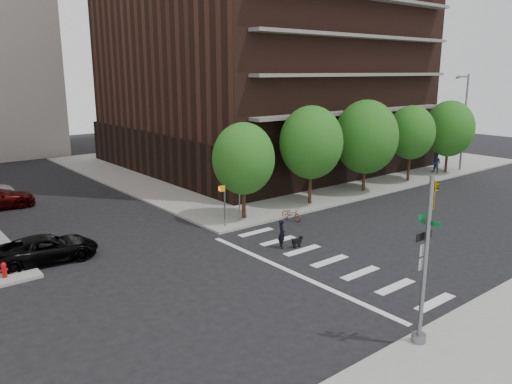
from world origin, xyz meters
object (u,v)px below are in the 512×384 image
Objects in this scene: dog_walker at (282,234)px; pedestrian_far at (436,163)px; traffic_signal at (424,274)px; scooter at (292,214)px; fire_hydrant at (4,269)px; parked_car_black at (47,249)px.

pedestrian_far reaches higher than dog_walker.
traffic_signal is 3.71× the size of scooter.
pedestrian_far is (37.50, 1.14, 0.52)m from fire_hydrant.
scooter is 0.88× the size of pedestrian_far.
dog_walker is (-3.95, -3.46, 0.38)m from scooter.
pedestrian_far is at bearing 0.79° from scooter.
traffic_signal is 8.20× the size of fire_hydrant.
dog_walker is at bearing 74.65° from traffic_signal.
dog_walker is at bearing -20.21° from fire_hydrant.
traffic_signal is 18.42m from fire_hydrant.
dog_walker is (12.92, -4.76, 0.25)m from fire_hydrant.
traffic_signal reaches higher than scooter.
parked_car_black reaches higher than fire_hydrant.
traffic_signal is 15.74m from scooter.
traffic_signal is 32.05m from pedestrian_far.
dog_walker is (10.62, -5.96, 0.12)m from parked_car_black.
parked_car_black is (2.30, 1.20, 0.13)m from fire_hydrant.
parked_car_black reaches higher than scooter.
pedestrian_far is (27.47, 16.43, -1.63)m from traffic_signal.
fire_hydrant is 13.77m from dog_walker.
traffic_signal is at bearing -56.74° from fire_hydrant.
pedestrian_far is (24.57, 5.89, 0.27)m from dog_walker.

